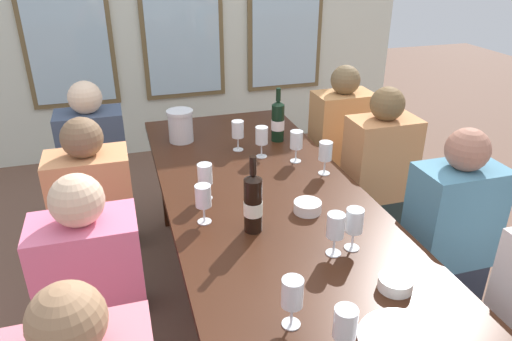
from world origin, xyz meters
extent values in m
plane|color=brown|center=(0.00, 0.00, 0.00)|extent=(12.00, 12.00, 0.00)
cube|color=#391C0E|center=(0.00, 0.00, 0.72)|extent=(0.93, 2.36, 0.04)
cube|color=#391C0E|center=(-0.37, 1.09, 0.35)|extent=(0.07, 0.07, 0.70)
cube|color=#391C0E|center=(0.37, 1.09, 0.35)|extent=(0.07, 0.07, 0.70)
cylinder|color=white|center=(0.12, -0.97, 0.74)|extent=(0.27, 0.27, 0.01)
cylinder|color=silver|center=(-0.28, 0.79, 0.82)|extent=(0.14, 0.14, 0.17)
cylinder|color=silver|center=(-0.28, 0.79, 0.92)|extent=(0.16, 0.16, 0.02)
cylinder|color=black|center=(-0.14, -0.26, 0.86)|extent=(0.08, 0.07, 0.23)
cone|color=black|center=(-0.14, -0.26, 0.99)|extent=(0.08, 0.07, 0.02)
cylinder|color=black|center=(-0.14, -0.26, 1.04)|extent=(0.03, 0.03, 0.08)
cylinder|color=silver|center=(-0.14, -0.26, 0.85)|extent=(0.08, 0.08, 0.06)
cylinder|color=black|center=(0.27, 0.64, 0.85)|extent=(0.07, 0.07, 0.22)
cone|color=black|center=(0.27, 0.64, 0.97)|extent=(0.07, 0.07, 0.02)
cylinder|color=black|center=(0.27, 0.64, 1.02)|extent=(0.03, 0.03, 0.08)
cylinder|color=white|center=(0.27, 0.64, 0.84)|extent=(0.08, 0.08, 0.06)
cylinder|color=white|center=(0.13, -0.19, 0.76)|extent=(0.12, 0.12, 0.05)
cylinder|color=white|center=(0.22, -0.75, 0.76)|extent=(0.12, 0.12, 0.04)
cylinder|color=white|center=(0.19, -0.49, 0.74)|extent=(0.06, 0.06, 0.00)
cylinder|color=white|center=(0.19, -0.49, 0.78)|extent=(0.01, 0.01, 0.07)
cylinder|color=white|center=(0.19, -0.49, 0.87)|extent=(0.07, 0.07, 0.09)
cylinder|color=white|center=(0.01, 0.57, 0.74)|extent=(0.06, 0.06, 0.00)
cylinder|color=white|center=(0.01, 0.57, 0.78)|extent=(0.01, 0.01, 0.07)
cylinder|color=white|center=(0.01, 0.57, 0.87)|extent=(0.07, 0.07, 0.09)
cylinder|color=maroon|center=(0.01, 0.57, 0.84)|extent=(0.06, 0.06, 0.04)
cylinder|color=white|center=(-0.08, -0.97, 0.87)|extent=(0.07, 0.07, 0.09)
cylinder|color=white|center=(-0.32, -0.14, 0.74)|extent=(0.06, 0.06, 0.00)
cylinder|color=white|center=(-0.32, -0.14, 0.78)|extent=(0.01, 0.01, 0.07)
cylinder|color=white|center=(-0.32, -0.14, 0.87)|extent=(0.07, 0.07, 0.09)
cylinder|color=white|center=(0.11, -0.50, 0.74)|extent=(0.06, 0.06, 0.00)
cylinder|color=white|center=(0.11, -0.50, 0.78)|extent=(0.01, 0.01, 0.07)
cylinder|color=white|center=(0.11, -0.50, 0.87)|extent=(0.07, 0.07, 0.09)
cylinder|color=white|center=(-0.28, 0.06, 0.74)|extent=(0.06, 0.06, 0.00)
cylinder|color=white|center=(-0.28, 0.06, 0.78)|extent=(0.01, 0.01, 0.07)
cylinder|color=white|center=(-0.28, 0.06, 0.87)|extent=(0.07, 0.07, 0.09)
cylinder|color=maroon|center=(-0.28, 0.06, 0.84)|extent=(0.06, 0.06, 0.03)
cylinder|color=white|center=(0.11, 0.44, 0.74)|extent=(0.06, 0.06, 0.00)
cylinder|color=white|center=(0.11, 0.44, 0.78)|extent=(0.01, 0.01, 0.07)
cylinder|color=white|center=(0.11, 0.44, 0.87)|extent=(0.07, 0.07, 0.09)
cylinder|color=maroon|center=(0.11, 0.44, 0.84)|extent=(0.06, 0.06, 0.03)
cylinder|color=white|center=(-0.18, -0.81, 0.74)|extent=(0.06, 0.06, 0.00)
cylinder|color=white|center=(-0.18, -0.81, 0.78)|extent=(0.01, 0.01, 0.07)
cylinder|color=white|center=(-0.18, -0.81, 0.87)|extent=(0.07, 0.07, 0.09)
cylinder|color=#590C19|center=(-0.18, -0.81, 0.84)|extent=(0.06, 0.06, 0.04)
cylinder|color=white|center=(0.35, 0.14, 0.74)|extent=(0.06, 0.06, 0.00)
cylinder|color=white|center=(0.35, 0.14, 0.78)|extent=(0.01, 0.01, 0.07)
cylinder|color=white|center=(0.35, 0.14, 0.87)|extent=(0.07, 0.07, 0.09)
cylinder|color=beige|center=(0.35, 0.14, 0.83)|extent=(0.06, 0.06, 0.02)
cylinder|color=white|center=(0.27, 0.33, 0.74)|extent=(0.06, 0.06, 0.00)
cylinder|color=white|center=(0.27, 0.33, 0.78)|extent=(0.01, 0.01, 0.07)
cylinder|color=white|center=(0.27, 0.33, 0.87)|extent=(0.07, 0.07, 0.09)
sphere|color=#A17754|center=(-0.79, -0.91, 1.02)|extent=(0.19, 0.19, 0.19)
cube|color=#3A2541|center=(-0.79, 0.28, 0.23)|extent=(0.32, 0.24, 0.45)
cube|color=tan|center=(-0.79, 0.28, 0.69)|extent=(0.38, 0.24, 0.48)
sphere|color=brown|center=(-0.79, 0.28, 1.02)|extent=(0.19, 0.19, 0.19)
cube|color=#27322D|center=(0.79, 0.33, 0.23)|extent=(0.32, 0.24, 0.45)
cube|color=tan|center=(0.79, 0.33, 0.69)|extent=(0.38, 0.24, 0.48)
sphere|color=brown|center=(0.79, 0.33, 1.02)|extent=(0.19, 0.19, 0.19)
cube|color=#262E34|center=(-0.79, 0.92, 0.23)|extent=(0.32, 0.24, 0.45)
cube|color=#3C4963|center=(-0.79, 0.92, 0.69)|extent=(0.38, 0.24, 0.48)
sphere|color=beige|center=(-0.79, 0.92, 1.02)|extent=(0.19, 0.19, 0.19)
cube|color=#373040|center=(0.79, 0.84, 0.23)|extent=(0.32, 0.24, 0.45)
cube|color=tan|center=(0.79, 0.84, 0.69)|extent=(0.38, 0.24, 0.48)
sphere|color=brown|center=(0.79, 0.84, 1.02)|extent=(0.19, 0.19, 0.19)
cube|color=pink|center=(-0.79, -0.31, 0.69)|extent=(0.38, 0.24, 0.48)
sphere|color=beige|center=(-0.79, -0.31, 1.02)|extent=(0.19, 0.19, 0.19)
cube|color=#29303E|center=(0.79, -0.33, 0.23)|extent=(0.32, 0.24, 0.45)
cube|color=teal|center=(0.79, -0.33, 0.69)|extent=(0.38, 0.24, 0.48)
sphere|color=#A46A56|center=(0.79, -0.33, 1.02)|extent=(0.19, 0.19, 0.19)
camera|label=1|loc=(-0.61, -1.86, 1.83)|focal=33.53mm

